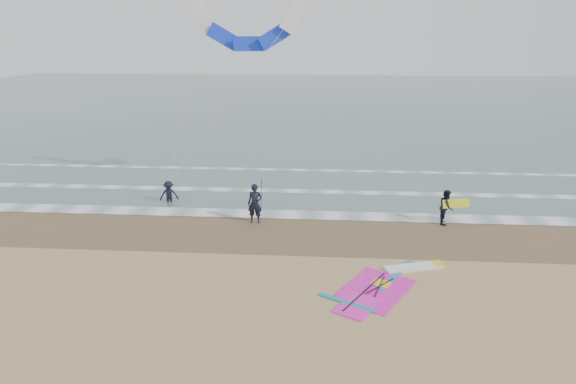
# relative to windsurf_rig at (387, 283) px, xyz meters

# --- Properties ---
(ground) EXTENTS (120.00, 120.00, 0.00)m
(ground) POSITION_rel_windsurf_rig_xyz_m (-1.86, -1.36, -0.03)
(ground) COLOR tan
(ground) RESTS_ON ground
(sea_water) EXTENTS (120.00, 80.00, 0.02)m
(sea_water) POSITION_rel_windsurf_rig_xyz_m (-1.86, 46.64, -0.02)
(sea_water) COLOR #47605E
(sea_water) RESTS_ON ground
(wet_sand_band) EXTENTS (120.00, 5.00, 0.01)m
(wet_sand_band) POSITION_rel_windsurf_rig_xyz_m (-1.86, 4.64, -0.03)
(wet_sand_band) COLOR brown
(wet_sand_band) RESTS_ON ground
(foam_waterline) EXTENTS (120.00, 9.15, 0.02)m
(foam_waterline) POSITION_rel_windsurf_rig_xyz_m (-1.86, 9.08, -0.00)
(foam_waterline) COLOR white
(foam_waterline) RESTS_ON ground
(windsurf_rig) EXTENTS (4.83, 4.57, 0.12)m
(windsurf_rig) POSITION_rel_windsurf_rig_xyz_m (0.00, 0.00, 0.00)
(windsurf_rig) COLOR white
(windsurf_rig) RESTS_ON ground
(person_standing) EXTENTS (0.70, 0.48, 1.87)m
(person_standing) POSITION_rel_windsurf_rig_xyz_m (-5.48, 5.71, 0.91)
(person_standing) COLOR black
(person_standing) RESTS_ON ground
(person_walking) EXTENTS (0.77, 0.91, 1.63)m
(person_walking) POSITION_rel_windsurf_rig_xyz_m (3.34, 6.24, 0.78)
(person_walking) COLOR black
(person_walking) RESTS_ON ground
(person_wading) EXTENTS (1.08, 0.79, 1.51)m
(person_wading) POSITION_rel_windsurf_rig_xyz_m (-10.36, 8.29, 0.72)
(person_wading) COLOR black
(person_wading) RESTS_ON ground
(held_pole) EXTENTS (0.17, 0.86, 1.82)m
(held_pole) POSITION_rel_windsurf_rig_xyz_m (-5.18, 5.71, 1.34)
(held_pole) COLOR black
(held_pole) RESTS_ON ground
(carried_kiteboard) EXTENTS (1.30, 0.51, 0.39)m
(carried_kiteboard) POSITION_rel_windsurf_rig_xyz_m (3.74, 6.14, 1.00)
(carried_kiteboard) COLOR yellow
(carried_kiteboard) RESTS_ON ground
(surf_kite) EXTENTS (6.99, 3.06, 9.18)m
(surf_kite) POSITION_rel_windsurf_rig_xyz_m (-6.42, 11.04, 8.54)
(surf_kite) COLOR white
(surf_kite) RESTS_ON ground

